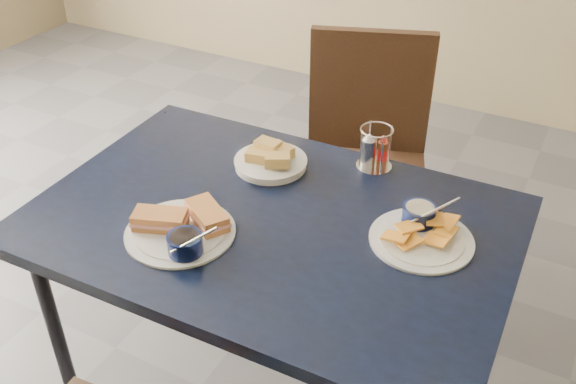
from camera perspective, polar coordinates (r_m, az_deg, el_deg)
The scene contains 6 objects.
dining_table at distance 1.80m, azimuth -1.44°, elevation -3.80°, with size 1.33×0.90×0.75m.
chair_far at distance 2.48m, azimuth 7.62°, elevation 4.00°, with size 0.58×0.58×0.98m.
sandwich_plate at distance 1.71m, azimuth -9.34°, elevation -3.13°, with size 0.31×0.29×0.12m.
plantain_plate at distance 1.72m, azimuth 11.74°, elevation -3.33°, with size 0.27×0.27×0.12m.
bread_basket at distance 1.97m, azimuth -1.53°, elevation 2.87°, with size 0.22×0.22×0.07m.
condiment_caddy at distance 1.97m, azimuth 7.64°, elevation 3.66°, with size 0.11×0.11×0.14m.
Camera 1 is at (0.94, -1.13, 1.81)m, focal length 40.00 mm.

